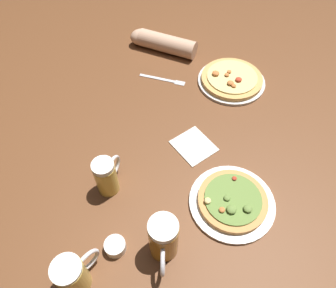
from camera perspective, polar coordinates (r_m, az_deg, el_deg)
name	(u,v)px	position (r m, az deg, el deg)	size (l,w,h in m)	color
ground_plane	(168,150)	(1.20, 0.00, -1.01)	(2.40, 2.40, 0.03)	brown
pizza_plate_near	(232,201)	(1.08, 11.38, -9.99)	(0.28, 0.28, 0.05)	silver
pizza_plate_far	(231,80)	(1.45, 11.26, 11.21)	(0.29, 0.29, 0.05)	silver
beer_mug_dark	(163,239)	(0.93, -0.82, -16.64)	(0.09, 0.14, 0.17)	#9E6619
beer_mug_amber	(73,275)	(0.95, -16.61, -21.41)	(0.12, 0.11, 0.13)	gold
beer_mug_pale	(107,176)	(1.06, -10.88, -5.59)	(0.09, 0.12, 0.14)	gold
ramekin_sauce	(115,246)	(1.01, -9.39, -17.56)	(0.06, 0.06, 0.03)	silver
napkin_folded	(194,145)	(1.19, 4.63, -0.27)	(0.13, 0.14, 0.01)	silver
fork_left	(163,79)	(1.44, -0.84, 11.46)	(0.19, 0.11, 0.01)	silver
diner_arm	(161,42)	(1.59, -1.30, 17.70)	(0.30, 0.23, 0.08)	tan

